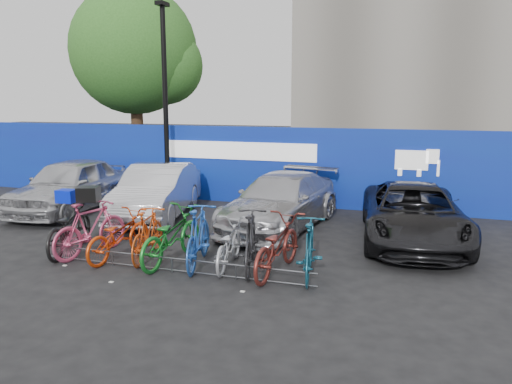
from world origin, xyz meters
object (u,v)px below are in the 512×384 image
at_px(bike_5, 198,236).
at_px(lamppost, 165,98).
at_px(car_2, 280,201).
at_px(bike_8, 277,246).
at_px(car_1, 157,192).
at_px(bike_2, 119,235).
at_px(bike_6, 228,244).
at_px(tree, 140,54).
at_px(bike_9, 309,249).
at_px(bike_rack, 172,264).
at_px(car_3, 413,214).
at_px(bike_4, 171,236).
at_px(bike_3, 148,234).
at_px(bike_0, 69,227).
at_px(car_0, 70,185).
at_px(bike_7, 251,241).
at_px(bike_1, 91,228).

bearing_deg(bike_5, lamppost, -69.30).
bearing_deg(car_2, bike_8, -67.29).
distance_m(car_1, bike_5, 4.41).
relative_size(bike_2, bike_8, 0.90).
distance_m(bike_2, bike_6, 2.34).
height_order(tree, bike_9, tree).
distance_m(bike_rack, car_3, 5.61).
height_order(bike_4, bike_6, bike_4).
bearing_deg(lamppost, bike_5, -57.25).
bearing_deg(bike_5, bike_3, -14.93).
bearing_deg(bike_8, car_3, -122.45).
relative_size(car_1, bike_2, 2.37).
height_order(car_2, bike_6, car_2).
height_order(tree, bike_5, tree).
relative_size(car_1, bike_4, 2.09).
bearing_deg(bike_9, bike_0, -8.36).
distance_m(lamppost, bike_8, 7.95).
bearing_deg(lamppost, car_0, -133.98).
xyz_separation_m(bike_2, bike_9, (3.96, 0.10, 0.06)).
relative_size(tree, bike_8, 3.77).
xyz_separation_m(car_3, bike_5, (-3.99, -3.03, -0.06)).
bearing_deg(bike_3, bike_2, 2.54).
height_order(bike_5, bike_8, bike_5).
height_order(lamppost, bike_rack, lamppost).
bearing_deg(bike_7, bike_5, -8.99).
height_order(bike_1, bike_3, bike_1).
height_order(car_2, bike_9, car_2).
bearing_deg(car_3, bike_9, -126.99).
distance_m(car_0, bike_9, 8.48).
bearing_deg(bike_1, bike_7, -164.56).
bearing_deg(car_1, bike_1, -96.30).
distance_m(tree, bike_5, 13.17).
relative_size(car_0, bike_1, 2.36).
bearing_deg(car_0, bike_9, -27.53).
distance_m(tree, bike_1, 12.08).
relative_size(car_3, bike_3, 2.70).
relative_size(car_1, bike_1, 2.29).
distance_m(bike_rack, bike_1, 2.20).
distance_m(tree, lamppost, 6.14).
bearing_deg(car_2, bike_7, -75.94).
xyz_separation_m(lamppost, car_1, (0.75, -2.07, -2.54)).
height_order(car_2, bike_2, car_2).
distance_m(bike_5, bike_8, 1.58).
xyz_separation_m(tree, bike_5, (7.11, -10.14, -4.47)).
relative_size(bike_6, bike_7, 0.90).
bearing_deg(bike_7, bike_2, -10.27).
bearing_deg(lamppost, bike_4, -61.82).
height_order(bike_1, bike_5, bike_5).
distance_m(lamppost, car_1, 3.37).
bearing_deg(bike_6, bike_9, 169.99).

